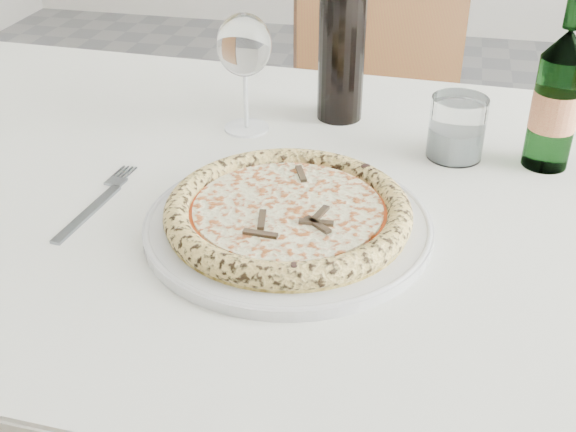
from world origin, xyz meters
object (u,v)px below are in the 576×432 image
dining_table (304,242)px  tumbler (456,132)px  wine_bottle (342,41)px  chair_far (390,108)px  pizza (288,212)px  beer_bottle (557,100)px  plate (288,224)px  wine_glass (244,48)px

dining_table → tumbler: bearing=37.8°
tumbler → wine_bottle: bearing=150.9°
chair_far → wine_bottle: (-0.04, -0.59, 0.35)m
dining_table → tumbler: (0.19, 0.15, 0.12)m
pizza → beer_bottle: (0.32, 0.25, 0.07)m
tumbler → beer_bottle: size_ratio=0.37×
chair_far → pizza: size_ratio=3.13×
dining_table → beer_bottle: beer_bottle is taller
chair_far → plate: (-0.04, -0.94, 0.23)m
dining_table → pizza: bearing=-90.0°
pizza → dining_table: bearing=90.0°
pizza → wine_glass: (-0.13, 0.27, 0.10)m
plate → wine_bottle: size_ratio=1.19×
plate → tumbler: bearing=52.5°
wine_glass → tumbler: size_ratio=2.03×
plate → wine_bottle: wine_bottle is taller
pizza → wine_bottle: (0.01, 0.35, 0.10)m
tumbler → plate: bearing=-127.5°
dining_table → pizza: (-0.00, -0.10, 0.11)m
chair_far → wine_bottle: size_ratio=3.18×
beer_bottle → wine_bottle: wine_bottle is taller
wine_bottle → plate: bearing=-90.9°
wine_glass → wine_bottle: 0.15m
pizza → beer_bottle: beer_bottle is taller
plate → wine_bottle: bearing=89.1°
dining_table → chair_far: 0.85m
wine_bottle → dining_table: bearing=-91.3°
wine_glass → tumbler: wine_glass is taller
chair_far → wine_glass: 0.77m
chair_far → plate: chair_far is taller
plate → wine_glass: bearing=115.2°
beer_bottle → wine_glass: bearing=177.1°
dining_table → plate: (-0.00, -0.10, 0.09)m
plate → tumbler: 0.31m
plate → beer_bottle: bearing=38.3°
plate → wine_glass: wine_glass is taller
dining_table → chair_far: (0.04, 0.84, -0.14)m
beer_bottle → pizza: bearing=-141.7°
pizza → beer_bottle: size_ratio=1.21×
beer_bottle → plate: bearing=-141.7°
pizza → wine_glass: bearing=115.2°
dining_table → wine_bottle: size_ratio=5.34×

